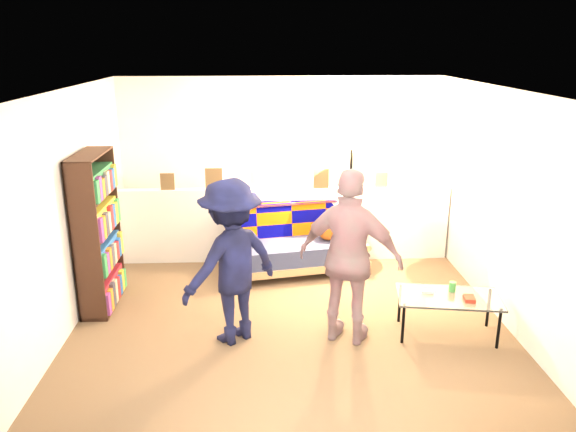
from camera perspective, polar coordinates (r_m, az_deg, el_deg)
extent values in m
plane|color=brown|center=(6.08, 0.18, -10.64)|extent=(5.00, 5.00, 0.00)
cube|color=silver|center=(8.04, -0.72, 5.48)|extent=(4.50, 0.10, 2.40)
cube|color=silver|center=(5.94, -22.02, -0.08)|extent=(0.10, 5.00, 2.40)
cube|color=silver|center=(6.15, 21.63, 0.53)|extent=(0.10, 5.00, 2.40)
cube|color=white|center=(5.39, 0.21, 12.55)|extent=(4.50, 5.00, 0.10)
cube|color=silver|center=(7.54, -0.51, -0.83)|extent=(4.45, 0.15, 1.00)
cube|color=brown|center=(7.45, -12.15, 3.43)|extent=(0.18, 0.02, 0.22)
cube|color=brown|center=(7.37, -7.55, 3.76)|extent=(0.22, 0.02, 0.28)
cube|color=white|center=(7.32, -2.09, 4.50)|extent=(0.45, 0.02, 0.45)
cube|color=brown|center=(7.38, 3.37, 3.83)|extent=(0.20, 0.02, 0.26)
cube|color=brown|center=(7.52, 9.45, 3.63)|extent=(0.16, 0.02, 0.20)
cube|color=tan|center=(7.27, 0.82, -4.55)|extent=(1.88, 1.11, 0.09)
cube|color=#374164|center=(7.18, 0.92, -3.52)|extent=(1.76, 0.96, 0.22)
cube|color=#374164|center=(7.40, 0.25, -0.58)|extent=(1.68, 0.53, 0.52)
cylinder|color=tan|center=(7.04, -5.75, -3.39)|extent=(0.23, 0.79, 0.08)
cylinder|color=tan|center=(7.43, 7.06, -2.29)|extent=(0.23, 0.79, 0.08)
cube|color=#050676|center=(7.33, 0.39, -0.76)|extent=(1.33, 0.35, 0.48)
cube|color=#050676|center=(7.37, 0.17, 1.44)|extent=(1.36, 0.48, 0.03)
sphere|color=#D35112|center=(7.20, 4.14, -1.37)|extent=(0.28, 0.28, 0.28)
cube|color=black|center=(6.50, -19.97, -1.53)|extent=(0.02, 0.87, 1.73)
cube|color=black|center=(6.07, -19.88, -2.81)|extent=(0.29, 0.02, 1.73)
cube|color=black|center=(6.84, -17.90, -0.39)|extent=(0.29, 0.02, 1.73)
cube|color=black|center=(6.25, -19.59, 5.93)|extent=(0.29, 0.87, 0.02)
cube|color=black|center=(6.76, -18.13, -8.33)|extent=(0.29, 0.87, 0.04)
cube|color=black|center=(6.59, -18.49, -4.85)|extent=(0.29, 0.83, 0.02)
cube|color=black|center=(6.46, -18.83, -1.52)|extent=(0.29, 0.83, 0.02)
cube|color=black|center=(6.34, -19.18, 1.93)|extent=(0.29, 0.83, 0.02)
cube|color=#B12330|center=(6.69, -18.11, -6.99)|extent=(0.21, 0.81, 0.29)
cube|color=#265FA7|center=(6.53, -18.45, -3.60)|extent=(0.21, 0.81, 0.27)
cube|color=yellow|center=(6.41, -18.79, -0.22)|extent=(0.21, 0.81, 0.29)
cube|color=#2E7E45|center=(6.30, -19.15, 3.28)|extent=(0.21, 0.81, 0.27)
cylinder|color=black|center=(5.70, 11.61, -10.72)|extent=(0.03, 0.03, 0.40)
cylinder|color=black|center=(5.86, 20.62, -10.72)|extent=(0.03, 0.03, 0.40)
cylinder|color=black|center=(6.10, 11.27, -8.77)|extent=(0.03, 0.03, 0.40)
cylinder|color=black|center=(6.25, 19.68, -8.84)|extent=(0.03, 0.03, 0.40)
cube|color=silver|center=(5.87, 16.01, -7.91)|extent=(1.08, 0.71, 0.02)
cube|color=silver|center=(5.87, 14.00, -7.46)|extent=(0.13, 0.07, 0.03)
cube|color=red|center=(5.82, 17.94, -7.99)|extent=(0.12, 0.16, 0.04)
cylinder|color=green|center=(5.96, 16.36, -6.90)|extent=(0.08, 0.08, 0.10)
cylinder|color=black|center=(7.53, 6.10, -4.88)|extent=(0.24, 0.24, 0.03)
cylinder|color=black|center=(7.28, 6.29, 0.72)|extent=(0.04, 0.04, 1.56)
sphere|color=#FFC672|center=(7.16, 5.56, 5.78)|extent=(0.13, 0.13, 0.13)
sphere|color=#FFC672|center=(7.09, 7.53, 6.12)|extent=(0.13, 0.13, 0.13)
sphere|color=#FFC672|center=(7.21, 6.60, 6.93)|extent=(0.13, 0.13, 0.13)
imported|color=black|center=(5.44, -5.79, -4.66)|extent=(1.21, 1.13, 1.64)
imported|color=#CB8390|center=(5.41, 6.33, -4.27)|extent=(1.10, 0.80, 1.73)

